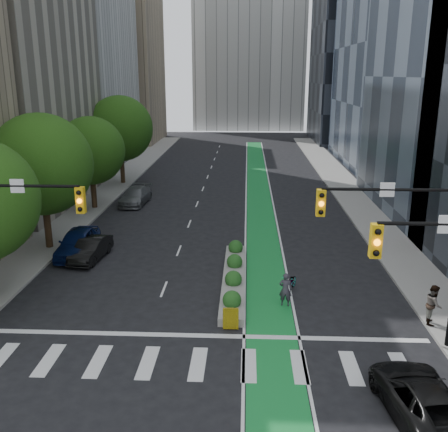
# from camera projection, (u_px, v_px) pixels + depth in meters

# --- Properties ---
(ground) EXTENTS (160.00, 160.00, 0.00)m
(ground) POSITION_uv_depth(u_px,v_px,m) (200.00, 350.00, 20.66)
(ground) COLOR black
(ground) RESTS_ON ground
(sidewalk_left) EXTENTS (3.60, 90.00, 0.15)m
(sidewalk_left) POSITION_uv_depth(u_px,v_px,m) (96.00, 199.00, 45.17)
(sidewalk_left) COLOR gray
(sidewalk_left) RESTS_ON ground
(sidewalk_right) EXTENTS (3.60, 90.00, 0.15)m
(sidewalk_right) POSITION_uv_depth(u_px,v_px,m) (359.00, 202.00, 44.12)
(sidewalk_right) COLOR gray
(sidewalk_right) RESTS_ON ground
(bike_lane_paint) EXTENTS (2.20, 70.00, 0.01)m
(bike_lane_paint) POSITION_uv_depth(u_px,v_px,m) (258.00, 189.00, 49.33)
(bike_lane_paint) COLOR #188537
(bike_lane_paint) RESTS_ON ground
(building_tan_far) EXTENTS (14.00, 16.00, 26.00)m
(building_tan_far) POSITION_uv_depth(u_px,v_px,m) (114.00, 61.00, 81.35)
(building_tan_far) COLOR tan
(building_tan_far) RESTS_ON ground
(building_dark_end) EXTENTS (14.00, 18.00, 28.00)m
(building_dark_end) POSITION_uv_depth(u_px,v_px,m) (360.00, 55.00, 81.22)
(building_dark_end) COLOR black
(building_dark_end) RESTS_ON ground
(tree_mid) EXTENTS (6.40, 6.40, 8.78)m
(tree_mid) POSITION_uv_depth(u_px,v_px,m) (41.00, 165.00, 31.14)
(tree_mid) COLOR black
(tree_mid) RESTS_ON ground
(tree_midfar) EXTENTS (5.60, 5.60, 7.76)m
(tree_midfar) POSITION_uv_depth(u_px,v_px,m) (91.00, 151.00, 40.91)
(tree_midfar) COLOR black
(tree_midfar) RESTS_ON ground
(tree_far) EXTENTS (6.60, 6.60, 9.00)m
(tree_far) POSITION_uv_depth(u_px,v_px,m) (120.00, 129.00, 50.31)
(tree_far) COLOR black
(tree_far) RESTS_ON ground
(signal_right) EXTENTS (5.82, 0.51, 7.20)m
(signal_right) POSITION_uv_depth(u_px,v_px,m) (422.00, 240.00, 19.40)
(signal_right) COLOR black
(signal_right) RESTS_ON ground
(median_planter) EXTENTS (1.20, 10.26, 1.10)m
(median_planter) POSITION_uv_depth(u_px,v_px,m) (234.00, 276.00, 27.26)
(median_planter) COLOR gray
(median_planter) RESTS_ON ground
(bicycle) EXTENTS (1.25, 1.81, 0.90)m
(bicycle) POSITION_uv_depth(u_px,v_px,m) (290.00, 283.00, 26.23)
(bicycle) COLOR gray
(bicycle) RESTS_ON ground
(cyclist) EXTENTS (0.68, 0.50, 1.72)m
(cyclist) POSITION_uv_depth(u_px,v_px,m) (285.00, 290.00, 24.42)
(cyclist) COLOR #37333D
(cyclist) RESTS_ON ground
(parked_car_left_near) EXTENTS (2.15, 5.02, 1.69)m
(parked_car_left_near) POSITION_uv_depth(u_px,v_px,m) (78.00, 242.00, 31.30)
(parked_car_left_near) COLOR #0B1947
(parked_car_left_near) RESTS_ON ground
(parked_car_left_mid) EXTENTS (1.83, 4.21, 1.35)m
(parked_car_left_mid) POSITION_uv_depth(u_px,v_px,m) (91.00, 249.00, 30.61)
(parked_car_left_mid) COLOR black
(parked_car_left_mid) RESTS_ON ground
(parked_car_left_far) EXTENTS (2.37, 5.11, 1.44)m
(parked_car_left_far) POSITION_uv_depth(u_px,v_px,m) (135.00, 196.00, 43.67)
(parked_car_left_far) COLOR #5D6062
(parked_car_left_far) RESTS_ON ground
(parked_car_right) EXTENTS (2.86, 5.23, 1.39)m
(parked_car_right) POSITION_uv_depth(u_px,v_px,m) (422.00, 399.00, 16.47)
(parked_car_right) COLOR black
(parked_car_right) RESTS_ON ground
(pedestrian_near) EXTENTS (0.89, 1.04, 1.83)m
(pedestrian_near) POSITION_uv_depth(u_px,v_px,m) (434.00, 304.00, 22.39)
(pedestrian_near) COLOR gray
(pedestrian_near) RESTS_ON sidewalk_right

